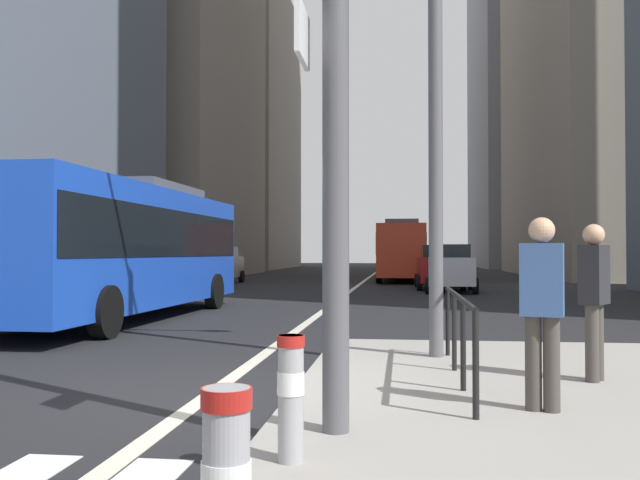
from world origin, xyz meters
TOP-DOWN VIEW (x-y plane):
  - ground_plane at (0.00, 20.00)m, footprint 160.00×160.00m
  - lane_centre_line at (0.00, 30.00)m, footprint 0.20×80.00m
  - office_tower_left_far at (-16.00, 63.18)m, footprint 12.26×19.89m
  - office_tower_right_far at (17.00, 70.63)m, footprint 13.10×21.18m
  - city_bus_blue_oncoming at (-4.47, 8.16)m, footprint 2.85×10.88m
  - city_bus_red_receding at (2.20, 32.25)m, footprint 2.86×11.36m
  - city_bus_red_distant at (2.10, 48.78)m, footprint 2.85×11.62m
  - car_oncoming_mid at (-7.39, 27.35)m, footprint 2.06×4.04m
  - car_receding_near at (3.76, 23.14)m, footprint 2.09×4.28m
  - car_receding_far at (4.11, 21.02)m, footprint 2.16×4.48m
  - bollard_left at (1.39, -2.81)m, footprint 0.20×0.20m
  - bollard_right at (1.62, -1.97)m, footprint 0.20×0.20m
  - pedestrian_railing at (2.80, 0.45)m, footprint 0.06×3.81m
  - pedestrian_waiting at (3.44, -1.03)m, footprint 0.43×0.33m
  - pedestrian_walking at (4.33, 0.55)m, footprint 0.41×0.45m

SIDE VIEW (x-z plane):
  - ground_plane at x=0.00m, z-range 0.00..0.00m
  - lane_centre_line at x=0.00m, z-range 0.00..0.01m
  - bollard_right at x=1.62m, z-range 0.20..1.07m
  - bollard_left at x=1.39m, z-range 0.20..1.08m
  - pedestrian_railing at x=2.80m, z-range 0.37..1.35m
  - car_oncoming_mid at x=-7.39m, z-range 0.02..1.96m
  - car_receding_near at x=3.76m, z-range 0.02..1.96m
  - car_receding_far at x=4.11m, z-range 0.02..1.96m
  - pedestrian_walking at x=4.33m, z-range 0.26..2.04m
  - pedestrian_waiting at x=3.44m, z-range 0.26..2.04m
  - city_bus_blue_oncoming at x=-4.47m, z-range 0.14..3.54m
  - city_bus_red_receding at x=2.20m, z-range 0.14..3.54m
  - city_bus_red_distant at x=2.10m, z-range 0.14..3.54m
  - office_tower_left_far at x=-16.00m, z-range 0.00..29.16m
  - office_tower_right_far at x=17.00m, z-range 0.00..37.03m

